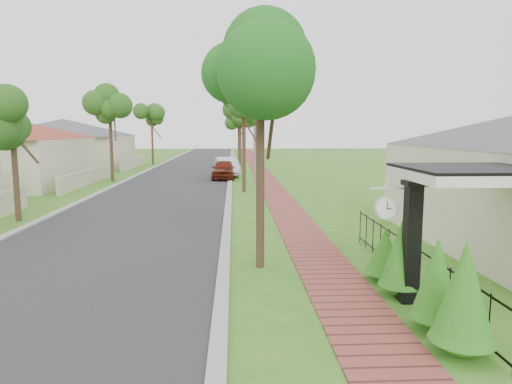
# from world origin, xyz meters

# --- Properties ---
(ground) EXTENTS (160.00, 160.00, 0.00)m
(ground) POSITION_xyz_m (0.00, 0.00, 0.00)
(ground) COLOR #376C19
(ground) RESTS_ON ground
(road) EXTENTS (7.00, 120.00, 0.02)m
(road) POSITION_xyz_m (-3.00, 20.00, 0.00)
(road) COLOR #28282B
(road) RESTS_ON ground
(kerb_right) EXTENTS (0.30, 120.00, 0.10)m
(kerb_right) POSITION_xyz_m (0.65, 20.00, 0.00)
(kerb_right) COLOR #9E9E99
(kerb_right) RESTS_ON ground
(kerb_left) EXTENTS (0.30, 120.00, 0.10)m
(kerb_left) POSITION_xyz_m (-6.65, 20.00, 0.00)
(kerb_left) COLOR #9E9E99
(kerb_left) RESTS_ON ground
(sidewalk) EXTENTS (1.50, 120.00, 0.03)m
(sidewalk) POSITION_xyz_m (3.25, 20.00, 0.00)
(sidewalk) COLOR brown
(sidewalk) RESTS_ON ground
(porch_post) EXTENTS (0.48, 0.48, 2.52)m
(porch_post) POSITION_xyz_m (4.55, -1.00, 1.12)
(porch_post) COLOR black
(porch_post) RESTS_ON ground
(picket_fence) EXTENTS (0.03, 8.02, 1.00)m
(picket_fence) POSITION_xyz_m (4.90, -0.00, 0.53)
(picket_fence) COLOR black
(picket_fence) RESTS_ON ground
(street_trees) EXTENTS (10.70, 37.65, 5.89)m
(street_trees) POSITION_xyz_m (-2.87, 26.84, 4.54)
(street_trees) COLOR #382619
(street_trees) RESTS_ON ground
(hedge_row) EXTENTS (0.88, 4.52, 1.94)m
(hedge_row) POSITION_xyz_m (4.45, -1.75, 0.81)
(hedge_row) COLOR #135F17
(hedge_row) RESTS_ON ground
(far_house_grey) EXTENTS (15.56, 15.56, 4.60)m
(far_house_grey) POSITION_xyz_m (-14.97, 34.00, 2.34)
(far_house_grey) COLOR beige
(far_house_grey) RESTS_ON ground
(parked_car_red) EXTENTS (1.73, 4.08, 1.38)m
(parked_car_red) POSITION_xyz_m (0.17, 23.28, 0.69)
(parked_car_red) COLOR #5E1C0E
(parked_car_red) RESTS_ON ground
(parked_car_white) EXTENTS (2.16, 4.53, 1.43)m
(parked_car_white) POSITION_xyz_m (0.38, 25.42, 0.72)
(parked_car_white) COLOR white
(parked_car_white) RESTS_ON ground
(near_tree) EXTENTS (2.37, 2.37, 6.09)m
(near_tree) POSITION_xyz_m (1.59, 1.50, 4.86)
(near_tree) COLOR #382619
(near_tree) RESTS_ON ground
(utility_pole) EXTENTS (1.20, 0.24, 8.69)m
(utility_pole) POSITION_xyz_m (2.30, 19.16, 4.40)
(utility_pole) COLOR gray
(utility_pole) RESTS_ON ground
(station_clock) EXTENTS (0.80, 0.13, 0.68)m
(station_clock) POSITION_xyz_m (4.05, -0.83, 1.95)
(station_clock) COLOR silver
(station_clock) RESTS_ON ground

